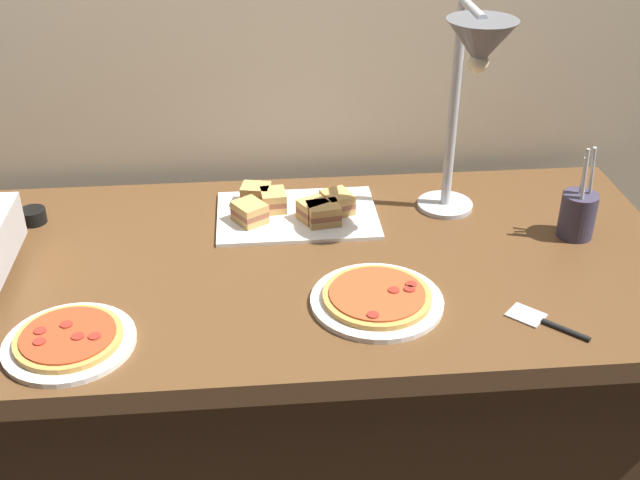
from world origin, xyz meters
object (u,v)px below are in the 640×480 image
at_px(sandwich_platter, 295,210).
at_px(pizza_plate_front, 377,299).
at_px(pizza_plate_center, 69,340).
at_px(serving_spatula, 545,322).
at_px(heat_lamp, 474,66).
at_px(sauce_cup_near, 33,215).
at_px(utensil_holder, 578,214).

bearing_deg(sandwich_platter, pizza_plate_front, -69.09).
bearing_deg(pizza_plate_center, serving_spatula, -0.80).
height_order(heat_lamp, sandwich_platter, heat_lamp).
xyz_separation_m(sauce_cup_near, utensil_holder, (1.30, -0.18, 0.04)).
xyz_separation_m(heat_lamp, sauce_cup_near, (-1.03, 0.14, -0.39)).
distance_m(sauce_cup_near, serving_spatula, 1.23).
bearing_deg(serving_spatula, sandwich_platter, 134.31).
relative_size(sandwich_platter, serving_spatula, 2.71).
bearing_deg(sandwich_platter, heat_lamp, -15.76).
relative_size(sandwich_platter, sauce_cup_near, 6.24).
bearing_deg(pizza_plate_center, sauce_cup_near, 109.32).
bearing_deg(pizza_plate_center, utensil_holder, 16.04).
bearing_deg(pizza_plate_front, heat_lamp, 49.41).
height_order(pizza_plate_front, pizza_plate_center, same).
bearing_deg(heat_lamp, pizza_plate_center, -156.87).
relative_size(pizza_plate_front, serving_spatula, 1.90).
bearing_deg(utensil_holder, sauce_cup_near, 172.07).
distance_m(sandwich_platter, sauce_cup_near, 0.64).
relative_size(pizza_plate_front, sandwich_platter, 0.70).
height_order(pizza_plate_center, sauce_cup_near, sauce_cup_near).
xyz_separation_m(sandwich_platter, serving_spatula, (0.47, -0.48, -0.02)).
bearing_deg(heat_lamp, utensil_holder, -8.15).
bearing_deg(utensil_holder, pizza_plate_center, -163.96).
relative_size(pizza_plate_front, sauce_cup_near, 4.38).
bearing_deg(pizza_plate_front, utensil_holder, 24.84).
distance_m(pizza_plate_center, serving_spatula, 0.94).
xyz_separation_m(utensil_holder, serving_spatula, (-0.19, -0.34, -0.06)).
height_order(sauce_cup_near, utensil_holder, utensil_holder).
distance_m(sandwich_platter, utensil_holder, 0.68).
distance_m(pizza_plate_front, utensil_holder, 0.57).
relative_size(pizza_plate_center, utensil_holder, 1.09).
height_order(utensil_holder, serving_spatula, utensil_holder).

